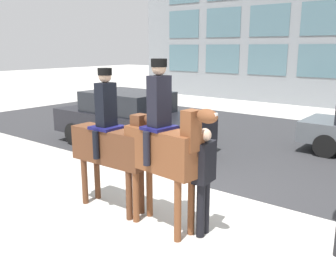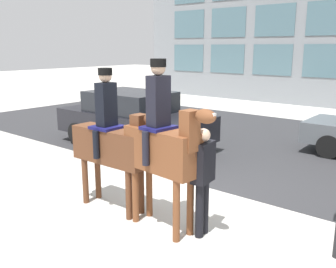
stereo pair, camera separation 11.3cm
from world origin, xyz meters
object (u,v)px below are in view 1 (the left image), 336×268
Objects in this scene: mounted_horse_lead at (112,141)px; mounted_horse_companion at (164,145)px; pedestrian_bystander at (203,174)px; street_car_near_lane at (130,119)px.

mounted_horse_lead is 1.19m from mounted_horse_companion.
pedestrian_bystander is 0.36× the size of street_car_near_lane.
mounted_horse_lead is 4.39m from street_car_near_lane.
pedestrian_bystander is (1.77, 0.16, -0.25)m from mounted_horse_lead.
street_car_near_lane is (-3.98, 3.40, -0.56)m from mounted_horse_companion.
pedestrian_bystander is at bearing -34.99° from street_car_near_lane.
mounted_horse_lead is 0.93× the size of mounted_horse_companion.
mounted_horse_lead is 1.80m from pedestrian_bystander.
mounted_horse_companion is 0.73m from pedestrian_bystander.
street_car_near_lane is (-2.79, 3.36, -0.43)m from mounted_horse_lead.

